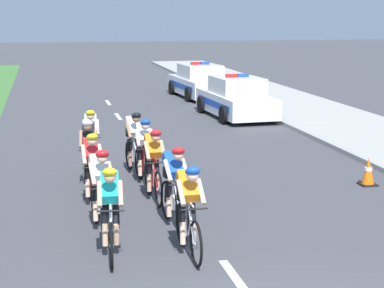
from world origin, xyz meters
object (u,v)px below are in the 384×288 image
object	(u,v)px
cyclist_third	(100,188)
cyclist_eighth	(144,150)
police_car_second	(199,82)
cyclist_second	(189,208)
cyclist_fourth	(174,185)
cyclist_seventh	(89,151)
police_car_nearest	(236,99)
cyclist_tenth	(134,142)
cyclist_lead	(110,210)
traffic_cone_mid	(368,172)
cyclist_sixth	(153,163)
cyclist_ninth	(91,139)
cyclist_fifth	(92,168)

from	to	relation	value
cyclist_third	cyclist_eighth	size ratio (longest dim) A/B	1.00
police_car_second	cyclist_eighth	bearing A→B (deg)	-107.24
cyclist_second	police_car_second	xyz separation A→B (m)	(4.67, 19.83, -0.11)
cyclist_fourth	cyclist_seventh	size ratio (longest dim) A/B	1.00
cyclist_third	police_car_nearest	size ratio (longest dim) A/B	0.38
cyclist_second	cyclist_tenth	xyz separation A→B (m)	(-0.12, 5.74, 0.00)
cyclist_eighth	police_car_nearest	bearing A→B (deg)	62.68
cyclist_lead	cyclist_fourth	world-z (taller)	same
cyclist_second	traffic_cone_mid	xyz separation A→B (m)	(4.84, 3.58, -0.48)
cyclist_lead	police_car_second	world-z (taller)	police_car_second
cyclist_eighth	cyclist_third	bearing A→B (deg)	-111.18
cyclist_seventh	police_car_nearest	world-z (taller)	police_car_nearest
cyclist_sixth	traffic_cone_mid	bearing A→B (deg)	3.01
cyclist_ninth	cyclist_fourth	bearing A→B (deg)	-76.74
cyclist_sixth	cyclist_ninth	bearing A→B (deg)	109.15
cyclist_ninth	cyclist_sixth	bearing A→B (deg)	-70.85
cyclist_seventh	cyclist_ninth	world-z (taller)	same
cyclist_second	cyclist_sixth	bearing A→B (deg)	90.57
cyclist_ninth	police_car_second	xyz separation A→B (m)	(5.75, 13.49, -0.11)
cyclist_seventh	police_car_second	size ratio (longest dim) A/B	0.38
police_car_nearest	cyclist_second	bearing A→B (deg)	-108.69
cyclist_fourth	cyclist_ninth	distance (m)	4.95
cyclist_eighth	traffic_cone_mid	bearing A→B (deg)	-13.14
cyclist_third	police_car_second	world-z (taller)	police_car_second
cyclist_lead	cyclist_eighth	size ratio (longest dim) A/B	1.00
cyclist_third	cyclist_ninth	world-z (taller)	same
police_car_second	police_car_nearest	bearing A→B (deg)	-90.00
cyclist_sixth	police_car_second	distance (m)	17.16
cyclist_fifth	cyclist_eighth	world-z (taller)	same
cyclist_lead	cyclist_seventh	size ratio (longest dim) A/B	1.00
cyclist_fifth	cyclist_ninth	size ratio (longest dim) A/B	1.00
traffic_cone_mid	cyclist_seventh	bearing A→B (deg)	168.21
cyclist_sixth	cyclist_tenth	distance (m)	2.42
cyclist_ninth	traffic_cone_mid	size ratio (longest dim) A/B	2.69
cyclist_ninth	traffic_cone_mid	bearing A→B (deg)	-25.01
cyclist_tenth	police_car_second	bearing A→B (deg)	71.25
cyclist_sixth	cyclist_fourth	bearing A→B (deg)	-87.21
cyclist_lead	traffic_cone_mid	xyz separation A→B (m)	(6.05, 3.40, -0.48)
cyclist_lead	cyclist_eighth	xyz separation A→B (m)	(1.19, 4.54, 0.00)
cyclist_third	cyclist_seventh	size ratio (longest dim) A/B	1.00
traffic_cone_mid	cyclist_tenth	bearing A→B (deg)	156.46
cyclist_sixth	police_car_second	xyz separation A→B (m)	(4.70, 16.51, -0.11)
cyclist_seventh	cyclist_ninth	xyz separation A→B (m)	(0.15, 1.49, 0.00)
cyclist_fourth	traffic_cone_mid	size ratio (longest dim) A/B	2.69
cyclist_seventh	cyclist_lead	bearing A→B (deg)	-89.69
cyclist_seventh	cyclist_third	bearing A→B (deg)	-90.31
traffic_cone_mid	cyclist_sixth	bearing A→B (deg)	-176.99
cyclist_third	cyclist_tenth	bearing A→B (deg)	74.83
cyclist_ninth	police_car_nearest	distance (m)	9.41
cyclist_fifth	cyclist_sixth	bearing A→B (deg)	6.89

